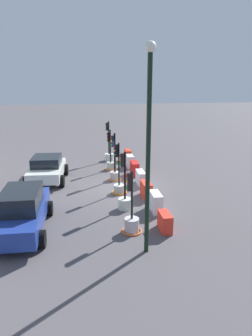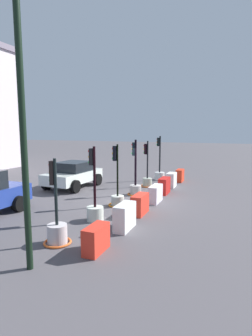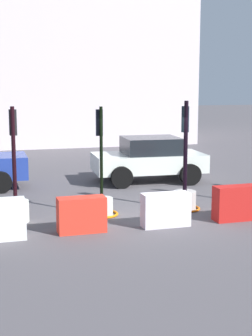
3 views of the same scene
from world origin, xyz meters
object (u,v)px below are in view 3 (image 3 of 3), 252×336
(construction_barrier_2, at_px, (82,215))
(construction_barrier_4, at_px, (236,203))
(traffic_light_3, at_px, (185,191))
(car_white_van, at_px, (149,159))
(traffic_light_1, at_px, (15,200))
(construction_barrier_3, at_px, (166,210))
(construction_barrier_1, at_px, (0,220))
(traffic_light_2, at_px, (101,197))

(construction_barrier_2, height_order, construction_barrier_4, construction_barrier_4)
(traffic_light_3, xyz_separation_m, car_white_van, (0.33, 4.14, 0.28))
(traffic_light_1, distance_m, construction_barrier_3, 3.71)
(construction_barrier_1, height_order, car_white_van, car_white_van)
(construction_barrier_2, bearing_deg, car_white_van, 58.16)
(traffic_light_2, relative_size, construction_barrier_1, 2.54)
(construction_barrier_4, bearing_deg, construction_barrier_3, -177.93)
(construction_barrier_1, bearing_deg, construction_barrier_4, 1.01)
(car_white_van, bearing_deg, construction_barrier_2, -121.84)
(traffic_light_1, xyz_separation_m, traffic_light_2, (2.19, 0.05, -0.07))
(traffic_light_1, height_order, construction_barrier_2, traffic_light_1)
(construction_barrier_2, bearing_deg, construction_barrier_4, 0.06)
(construction_barrier_4, bearing_deg, traffic_light_2, 156.31)
(traffic_light_2, height_order, car_white_van, traffic_light_2)
(construction_barrier_1, bearing_deg, construction_barrier_3, 0.49)
(traffic_light_2, xyz_separation_m, construction_barrier_1, (-2.61, -1.48, -0.02))
(traffic_light_1, height_order, traffic_light_3, traffic_light_3)
(traffic_light_2, xyz_separation_m, construction_barrier_2, (-0.78, -1.38, -0.07))
(construction_barrier_1, distance_m, car_white_van, 7.70)
(traffic_light_3, bearing_deg, construction_barrier_4, -59.26)
(traffic_light_1, relative_size, traffic_light_2, 1.01)
(traffic_light_1, distance_m, traffic_light_3, 4.51)
(construction_barrier_1, bearing_deg, traffic_light_1, 73.47)
(traffic_light_1, relative_size, construction_barrier_4, 2.53)
(traffic_light_1, height_order, traffic_light_2, traffic_light_1)
(construction_barrier_3, xyz_separation_m, construction_barrier_4, (1.89, 0.07, 0.03))
(traffic_light_2, relative_size, construction_barrier_3, 2.42)
(traffic_light_3, distance_m, construction_barrier_2, 3.39)
(traffic_light_3, relative_size, construction_barrier_4, 2.61)
(construction_barrier_1, xyz_separation_m, car_white_van, (5.26, 5.61, 0.34))
(traffic_light_2, height_order, construction_barrier_4, traffic_light_2)
(traffic_light_3, height_order, car_white_van, traffic_light_3)
(construction_barrier_2, distance_m, construction_barrier_4, 3.92)
(construction_barrier_3, bearing_deg, traffic_light_2, 130.84)
(traffic_light_1, relative_size, construction_barrier_3, 2.45)
(construction_barrier_3, height_order, construction_barrier_4, construction_barrier_4)
(construction_barrier_3, bearing_deg, car_white_van, 75.96)
(traffic_light_1, height_order, car_white_van, traffic_light_1)
(traffic_light_1, xyz_separation_m, construction_barrier_2, (1.41, -1.33, -0.14))
(traffic_light_3, bearing_deg, traffic_light_1, -179.37)
(traffic_light_3, height_order, construction_barrier_2, traffic_light_3)
(traffic_light_2, height_order, traffic_light_3, traffic_light_3)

